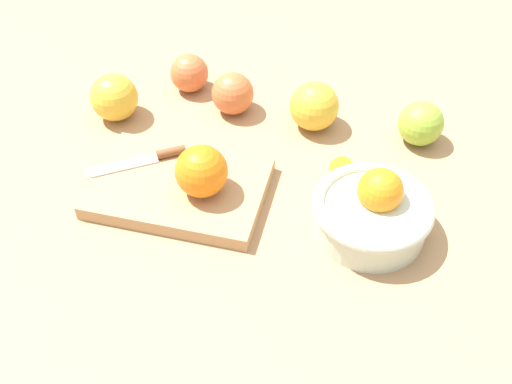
% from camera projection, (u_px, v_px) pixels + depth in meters
% --- Properties ---
extents(ground_plane, '(2.40, 2.40, 0.00)m').
position_uv_depth(ground_plane, '(265.00, 165.00, 0.96)').
color(ground_plane, tan).
extents(bowl, '(0.17, 0.17, 0.10)m').
position_uv_depth(bowl, '(372.00, 212.00, 0.83)').
color(bowl, beige).
rests_on(bowl, ground_plane).
extents(cutting_board, '(0.28, 0.22, 0.02)m').
position_uv_depth(cutting_board, '(180.00, 188.00, 0.90)').
color(cutting_board, tan).
rests_on(cutting_board, ground_plane).
extents(orange_on_board, '(0.08, 0.08, 0.08)m').
position_uv_depth(orange_on_board, '(201.00, 171.00, 0.86)').
color(orange_on_board, orange).
rests_on(orange_on_board, cutting_board).
extents(knife, '(0.15, 0.07, 0.01)m').
position_uv_depth(knife, '(150.00, 158.00, 0.93)').
color(knife, silver).
rests_on(knife, cutting_board).
extents(apple_front_left, '(0.08, 0.08, 0.08)m').
position_uv_depth(apple_front_left, '(314.00, 106.00, 1.00)').
color(apple_front_left, gold).
rests_on(apple_front_left, ground_plane).
extents(apple_front_left_2, '(0.07, 0.07, 0.07)m').
position_uv_depth(apple_front_left_2, '(421.00, 123.00, 0.97)').
color(apple_front_left_2, '#8EB738').
rests_on(apple_front_left_2, ground_plane).
extents(apple_front_right, '(0.07, 0.07, 0.07)m').
position_uv_depth(apple_front_right, '(189.00, 73.00, 1.08)').
color(apple_front_right, '#CC6638').
rests_on(apple_front_right, ground_plane).
extents(apple_front_right_2, '(0.08, 0.08, 0.08)m').
position_uv_depth(apple_front_right_2, '(114.00, 97.00, 1.01)').
color(apple_front_right_2, gold).
rests_on(apple_front_right_2, ground_plane).
extents(apple_front_right_3, '(0.07, 0.07, 0.07)m').
position_uv_depth(apple_front_right_3, '(233.00, 93.00, 1.03)').
color(apple_front_right_3, '#CC6638').
rests_on(apple_front_right_3, ground_plane).
extents(citrus_peel, '(0.05, 0.06, 0.01)m').
position_uv_depth(citrus_peel, '(341.00, 165.00, 0.95)').
color(citrus_peel, orange).
rests_on(citrus_peel, ground_plane).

